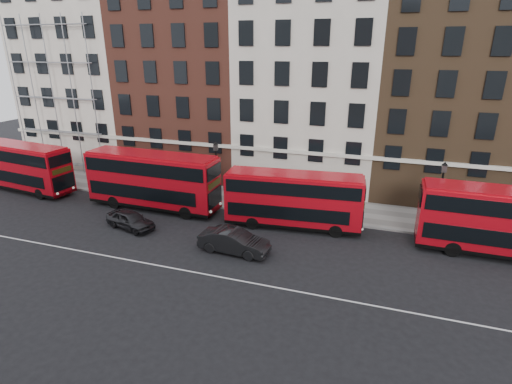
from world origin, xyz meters
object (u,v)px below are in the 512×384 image
(bus_d, at_px, (508,222))
(car_front, at_px, (234,241))
(bus_a, at_px, (21,166))
(bus_b, at_px, (152,179))
(bus_c, at_px, (293,199))
(car_rear, at_px, (130,220))

(bus_d, relative_size, car_front, 2.28)
(bus_a, xyz_separation_m, bus_b, (14.19, -0.00, 0.14))
(bus_d, bearing_deg, bus_b, -179.51)
(bus_c, xyz_separation_m, bus_d, (14.13, 0.00, 0.15))
(bus_b, distance_m, car_front, 10.76)
(bus_c, relative_size, car_front, 2.17)
(bus_a, bearing_deg, car_front, -5.82)
(bus_a, height_order, car_front, bus_a)
(bus_b, bearing_deg, car_front, -27.64)
(bus_a, relative_size, bus_d, 1.01)
(bus_b, relative_size, car_front, 2.40)
(bus_a, bearing_deg, bus_d, 6.47)
(bus_d, bearing_deg, car_front, -162.65)
(bus_b, xyz_separation_m, bus_c, (12.05, -0.00, -0.27))
(bus_d, bearing_deg, car_rear, -170.41)
(bus_a, xyz_separation_m, bus_c, (26.24, -0.01, -0.13))
(bus_b, distance_m, bus_c, 12.06)
(bus_b, height_order, bus_c, bus_b)
(bus_b, bearing_deg, bus_a, -178.83)
(bus_a, relative_size, bus_c, 1.06)
(bus_b, height_order, car_front, bus_b)
(car_rear, height_order, car_front, car_front)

